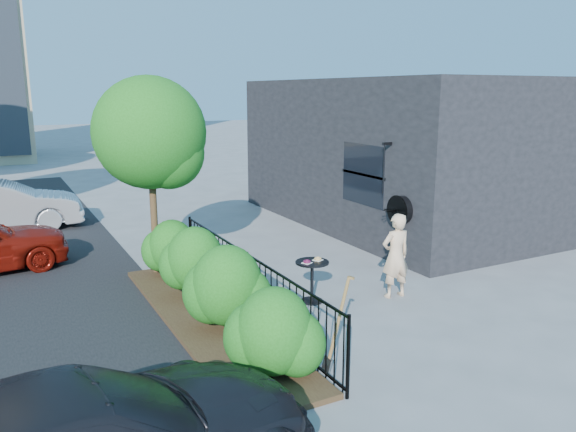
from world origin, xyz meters
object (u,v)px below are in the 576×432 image
patio_tree (154,140)px  cafe_table (312,274)px  woman (396,256)px  shovel (336,330)px  car_silver (0,206)px

patio_tree → cafe_table: 4.07m
woman → shovel: size_ratio=1.16×
cafe_table → patio_tree: bearing=125.9°
patio_tree → shovel: size_ratio=2.93×
patio_tree → cafe_table: bearing=-54.1°
cafe_table → shovel: (-1.01, -2.35, 0.07)m
patio_tree → shovel: patio_tree is taller
cafe_table → car_silver: car_silver is taller
patio_tree → shovel: 5.63m
cafe_table → shovel: bearing=-113.2°
car_silver → shovel: bearing=-157.3°
cafe_table → woman: size_ratio=0.51×
patio_tree → shovel: bearing=-79.1°
cafe_table → woman: bearing=-17.9°
patio_tree → shovel: (0.98, -5.10, -2.17)m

